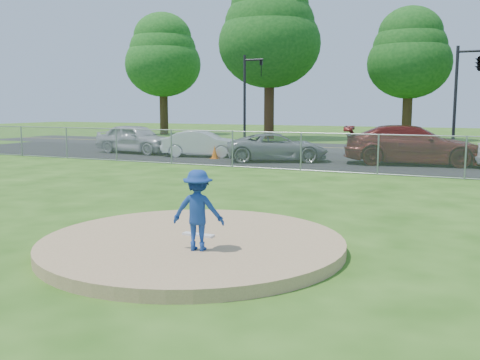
% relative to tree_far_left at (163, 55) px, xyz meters
% --- Properties ---
extents(ground, '(120.00, 120.00, 0.00)m').
position_rel_tree_far_left_xyz_m(ground, '(22.00, -23.00, -7.06)').
color(ground, '#255111').
rests_on(ground, ground).
extents(pitchers_mound, '(5.40, 5.40, 0.20)m').
position_rel_tree_far_left_xyz_m(pitchers_mound, '(22.00, -33.00, -6.96)').
color(pitchers_mound, '#A38259').
rests_on(pitchers_mound, ground).
extents(pitching_rubber, '(0.60, 0.15, 0.04)m').
position_rel_tree_far_left_xyz_m(pitching_rubber, '(22.00, -32.80, -6.84)').
color(pitching_rubber, white).
rests_on(pitching_rubber, pitchers_mound).
extents(chain_link_fence, '(40.00, 0.06, 1.50)m').
position_rel_tree_far_left_xyz_m(chain_link_fence, '(22.00, -21.00, -6.31)').
color(chain_link_fence, gray).
rests_on(chain_link_fence, ground).
extents(parking_lot, '(50.00, 8.00, 0.01)m').
position_rel_tree_far_left_xyz_m(parking_lot, '(22.00, -16.50, -7.05)').
color(parking_lot, black).
rests_on(parking_lot, ground).
extents(street, '(60.00, 7.00, 0.01)m').
position_rel_tree_far_left_xyz_m(street, '(22.00, -9.00, -7.06)').
color(street, '#242426').
rests_on(street, ground).
extents(tree_far_left, '(6.72, 6.72, 10.74)m').
position_rel_tree_far_left_xyz_m(tree_far_left, '(0.00, 0.00, 0.00)').
color(tree_far_left, '#342413').
rests_on(tree_far_left, ground).
extents(tree_left, '(7.84, 7.84, 12.53)m').
position_rel_tree_far_left_xyz_m(tree_left, '(11.00, -2.00, 1.18)').
color(tree_left, '#361F13').
rests_on(tree_left, ground).
extents(tree_center, '(6.16, 6.16, 9.84)m').
position_rel_tree_far_left_xyz_m(tree_center, '(21.00, 1.00, -0.59)').
color(tree_center, '#342312').
rests_on(tree_center, ground).
extents(traffic_signal_left, '(1.28, 0.20, 5.60)m').
position_rel_tree_far_left_xyz_m(traffic_signal_left, '(13.24, -11.00, -3.70)').
color(traffic_signal_left, black).
rests_on(traffic_signal_left, ground).
extents(traffic_signal_center, '(1.42, 2.48, 5.60)m').
position_rel_tree_far_left_xyz_m(traffic_signal_center, '(25.97, -11.00, -2.45)').
color(traffic_signal_center, black).
rests_on(traffic_signal_center, ground).
extents(pitcher, '(0.95, 0.69, 1.32)m').
position_rel_tree_far_left_xyz_m(pitcher, '(22.47, -33.62, -6.20)').
color(pitcher, navy).
rests_on(pitcher, pitchers_mound).
extents(traffic_cone, '(0.32, 0.32, 0.63)m').
position_rel_tree_far_left_xyz_m(traffic_cone, '(14.67, -18.18, -6.74)').
color(traffic_cone, orange).
rests_on(traffic_cone, parking_lot).
extents(parked_car_silver, '(4.79, 2.29, 1.58)m').
position_rel_tree_far_left_xyz_m(parked_car_silver, '(9.34, -17.19, -6.26)').
color(parked_car_silver, '#B0AFB4').
rests_on(parked_car_silver, parking_lot).
extents(parked_car_white, '(4.21, 2.35, 1.31)m').
position_rel_tree_far_left_xyz_m(parked_car_white, '(13.62, -17.50, -6.39)').
color(parked_car_white, white).
rests_on(parked_car_white, parking_lot).
extents(parked_car_gray, '(5.12, 3.89, 1.29)m').
position_rel_tree_far_left_xyz_m(parked_car_gray, '(17.85, -18.00, -6.40)').
color(parked_car_gray, gray).
rests_on(parked_car_gray, parking_lot).
extents(parked_car_darkred, '(6.20, 3.40, 1.70)m').
position_rel_tree_far_left_xyz_m(parked_car_darkred, '(23.69, -16.83, -6.20)').
color(parked_car_darkred, '#5B1A16').
rests_on(parked_car_darkred, parking_lot).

